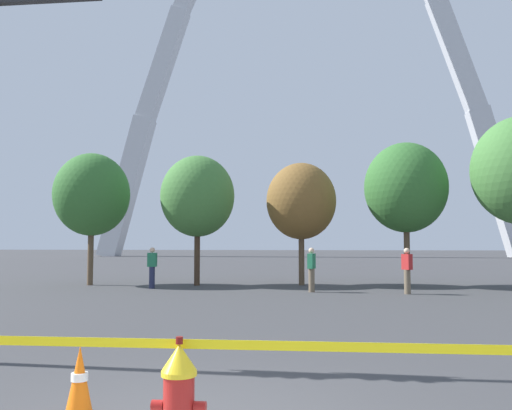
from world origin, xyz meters
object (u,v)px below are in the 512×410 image
monument_arch (305,68)px  traffic_cone_by_hydrant (79,382)px  pedestrian_walking_left (312,269)px  pedestrian_walking_right (407,270)px  pedestrian_standing_center (152,267)px  fire_hydrant (179,400)px

monument_arch → traffic_cone_by_hydrant: bearing=-91.2°
monument_arch → pedestrian_walking_left: monument_arch is taller
monument_arch → pedestrian_walking_right: bearing=-84.9°
pedestrian_walking_left → pedestrian_walking_right: size_ratio=1.00×
monument_arch → pedestrian_standing_center: bearing=-96.3°
monument_arch → pedestrian_walking_left: 52.96m
traffic_cone_by_hydrant → pedestrian_walking_left: size_ratio=0.46×
fire_hydrant → traffic_cone_by_hydrant: fire_hydrant is taller
pedestrian_standing_center → pedestrian_walking_right: 9.55m
traffic_cone_by_hydrant → monument_arch: 66.12m
monument_arch → pedestrian_walking_left: (0.98, -47.61, -23.18)m
pedestrian_walking_left → pedestrian_standing_center: bearing=172.3°
fire_hydrant → pedestrian_standing_center: bearing=108.1°
traffic_cone_by_hydrant → pedestrian_standing_center: 15.47m
pedestrian_standing_center → pedestrian_walking_right: bearing=-7.3°
pedestrian_standing_center → pedestrian_walking_right: same height
traffic_cone_by_hydrant → monument_arch: monument_arch is taller
fire_hydrant → pedestrian_walking_right: bearing=73.6°
monument_arch → pedestrian_walking_right: monument_arch is taller
fire_hydrant → pedestrian_walking_left: size_ratio=0.62×
fire_hydrant → traffic_cone_by_hydrant: 1.53m
pedestrian_walking_right → monument_arch: bearing=95.1°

